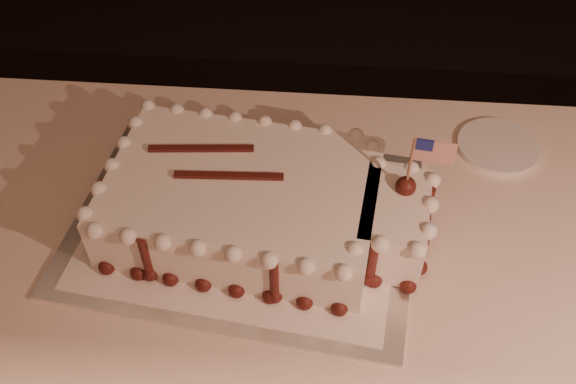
# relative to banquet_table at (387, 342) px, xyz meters

# --- Properties ---
(banquet_table) EXTENTS (2.40, 0.80, 0.75)m
(banquet_table) POSITION_rel_banquet_table_xyz_m (0.00, 0.00, 0.00)
(banquet_table) COLOR beige
(banquet_table) RESTS_ON ground
(cake_board) EXTENTS (0.67, 0.54, 0.01)m
(cake_board) POSITION_rel_banquet_table_xyz_m (-0.30, 0.01, 0.38)
(cake_board) COLOR silver
(cake_board) RESTS_ON banquet_table
(doily) EXTENTS (0.60, 0.49, 0.00)m
(doily) POSITION_rel_banquet_table_xyz_m (-0.30, 0.01, 0.38)
(doily) COLOR white
(doily) RESTS_ON cake_board
(sheet_cake) EXTENTS (0.60, 0.39, 0.23)m
(sheet_cake) POSITION_rel_banquet_table_xyz_m (-0.27, 0.00, 0.44)
(sheet_cake) COLOR white
(sheet_cake) RESTS_ON doily
(side_plate) EXTENTS (0.17, 0.17, 0.01)m
(side_plate) POSITION_rel_banquet_table_xyz_m (0.19, 0.25, 0.38)
(side_plate) COLOR silver
(side_plate) RESTS_ON banquet_table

